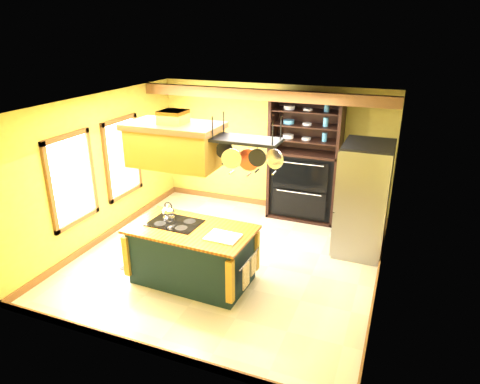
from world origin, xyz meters
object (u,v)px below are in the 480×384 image
Objects in this scene: range_hood at (175,143)px; pot_rack at (247,147)px; refrigerator at (362,201)px; kitchen_island at (192,254)px; hutch at (304,174)px.

range_hood is 1.10m from pot_rack.
refrigerator is at bearing 54.47° from pot_rack.
hutch is at bearing 73.72° from kitchen_island.
range_hood reaches higher than kitchen_island.
kitchen_island is 1.78m from range_hood.
kitchen_island is 3.09m from refrigerator.
range_hood is at bearing -177.48° from kitchen_island.
pot_rack is 2.76m from refrigerator.
refrigerator is (2.32, 1.98, 0.48)m from kitchen_island.
range_hood is 3.45m from refrigerator.
range_hood is (-0.20, -0.00, 1.77)m from kitchen_island.
refrigerator is at bearing 42.88° from kitchen_island.
range_hood is 0.54× the size of hutch.
kitchen_island is at bearing -108.57° from hutch.
kitchen_island is at bearing -179.39° from pot_rack.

